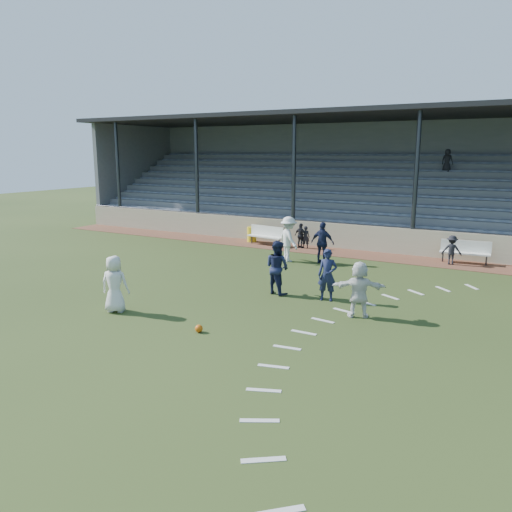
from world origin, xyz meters
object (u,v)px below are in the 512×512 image
Objects in this scene: trash_bin at (252,234)px; player_navy_lead at (327,275)px; bench_right at (465,250)px; bench_left at (266,234)px; football at (199,329)px; player_white_lead at (115,284)px.

player_navy_lead is (7.31, -7.89, 0.42)m from trash_bin.
bench_right is 1.22× the size of player_navy_lead.
bench_left is 12.59m from football.
bench_right is at bearing 0.22° from trash_bin.
trash_bin is 10.76m from player_navy_lead.
player_white_lead is 6.49m from player_navy_lead.
bench_left is 9.92× the size of football.
trash_bin is at bearing -99.55° from player_white_lead.
player_navy_lead is (5.00, 4.14, -0.01)m from player_white_lead.
football is (-4.92, -12.28, -0.48)m from bench_right.
bench_left is 9.71m from player_navy_lead.
bench_right is 10.38m from trash_bin.
bench_left is 1.00× the size of bench_right.
player_white_lead reaches higher than football.
player_white_lead reaches higher than trash_bin.
bench_right is at bearing 68.16° from football.
player_white_lead is at bearing -128.68° from bench_right.
trash_bin is 13.40m from football.
bench_right reaches higher than trash_bin.
player_navy_lead is at bearing -116.10° from bench_right.
bench_left is at bearing 117.81° from player_navy_lead.
trash_bin is at bearing 114.06° from football.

